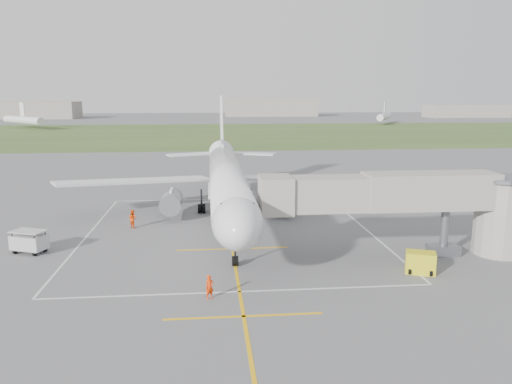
{
  "coord_description": "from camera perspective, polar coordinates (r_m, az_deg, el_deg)",
  "views": [
    {
      "loc": [
        -2.02,
        -52.98,
        13.54
      ],
      "look_at": [
        2.71,
        -4.0,
        4.0
      ],
      "focal_mm": 35.0,
      "sensor_mm": 36.0,
      "label": 1
    }
  ],
  "objects": [
    {
      "name": "ground",
      "position": [
        54.72,
        -3.23,
        -3.37
      ],
      "size": [
        700.0,
        700.0,
        0.0
      ],
      "primitive_type": "plane",
      "color": "#5E5E60",
      "rests_on": "ground"
    },
    {
      "name": "grass_strip",
      "position": [
        183.49,
        -4.9,
        6.71
      ],
      "size": [
        700.0,
        120.0,
        0.02
      ],
      "primitive_type": "cube",
      "color": "#3C5826",
      "rests_on": "ground"
    },
    {
      "name": "apron_markings",
      "position": [
        49.1,
        -2.95,
        -5.04
      ],
      "size": [
        28.2,
        60.0,
        0.01
      ],
      "color": "#F1AF0E",
      "rests_on": "ground"
    },
    {
      "name": "airliner",
      "position": [
        54.54,
        -3.31,
        1.3
      ],
      "size": [
        38.93,
        46.75,
        13.52
      ],
      "color": "silver",
      "rests_on": "ground"
    },
    {
      "name": "jet_bridge",
      "position": [
        44.16,
        18.3,
        -1.08
      ],
      "size": [
        23.4,
        5.0,
        7.2
      ],
      "color": "gray",
      "rests_on": "ground"
    },
    {
      "name": "gpu_unit",
      "position": [
        41.0,
        18.28,
        -7.68
      ],
      "size": [
        2.59,
        2.18,
        1.67
      ],
      "rotation": [
        0.0,
        0.0,
        -0.36
      ],
      "color": "yellow",
      "rests_on": "ground"
    },
    {
      "name": "baggage_cart",
      "position": [
        47.98,
        -24.48,
        -5.16
      ],
      "size": [
        3.31,
        2.68,
        2.0
      ],
      "rotation": [
        0.0,
        0.0,
        -0.38
      ],
      "color": "#B4B4B4",
      "rests_on": "ground"
    },
    {
      "name": "ramp_worker_nose",
      "position": [
        34.38,
        -5.33,
        -10.76
      ],
      "size": [
        0.73,
        0.64,
        1.67
      ],
      "primitive_type": "imported",
      "rotation": [
        0.0,
        0.0,
        0.5
      ],
      "color": "#FF3B08",
      "rests_on": "ground"
    },
    {
      "name": "ramp_worker_wing",
      "position": [
        53.4,
        -13.91,
        -2.99
      ],
      "size": [
        1.17,
        1.16,
        1.91
      ],
      "primitive_type": "imported",
      "rotation": [
        0.0,
        0.0,
        2.41
      ],
      "color": "#FF4C08",
      "rests_on": "ground"
    },
    {
      "name": "distant_hangars",
      "position": [
        318.59,
        -8.16,
        9.36
      ],
      "size": [
        345.0,
        49.0,
        12.0
      ],
      "color": "gray",
      "rests_on": "ground"
    },
    {
      "name": "distant_aircraft",
      "position": [
        227.06,
        -4.28,
        8.43
      ],
      "size": [
        182.2,
        50.52,
        8.85
      ],
      "color": "silver",
      "rests_on": "ground"
    }
  ]
}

